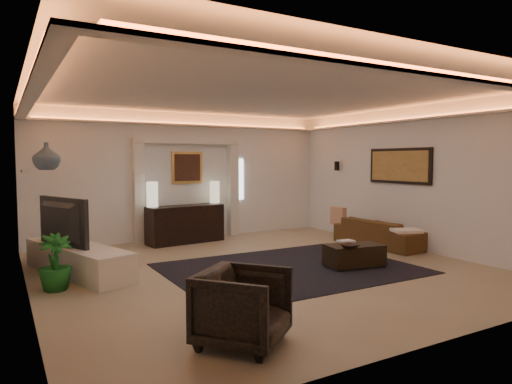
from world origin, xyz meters
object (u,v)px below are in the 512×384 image
console (185,225)px  armchair (243,307)px  sofa (379,233)px  coffee_table (354,255)px

console → armchair: 5.74m
console → sofa: 4.19m
sofa → armchair: bearing=118.2°
armchair → sofa: bearing=-7.5°
console → coffee_table: (1.68, -3.60, -0.20)m
console → coffee_table: bearing=-71.6°
sofa → coffee_table: (-1.72, -1.15, -0.08)m
console → coffee_table: console is taller
console → coffee_table: size_ratio=1.77×
coffee_table → armchair: size_ratio=1.16×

